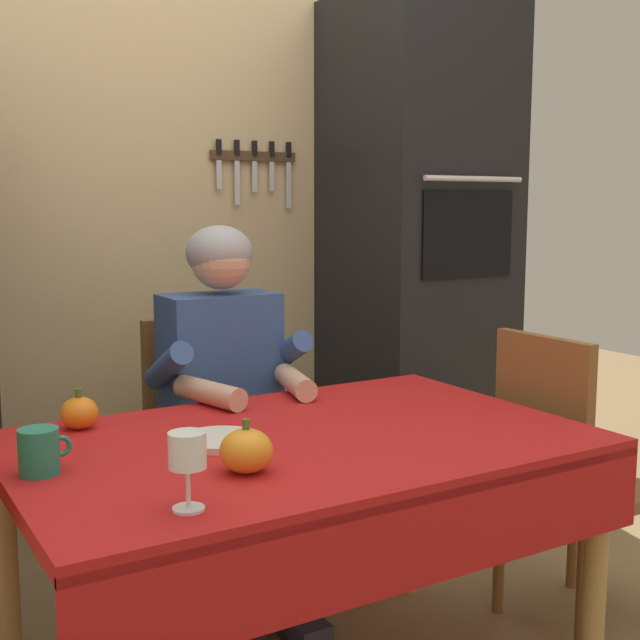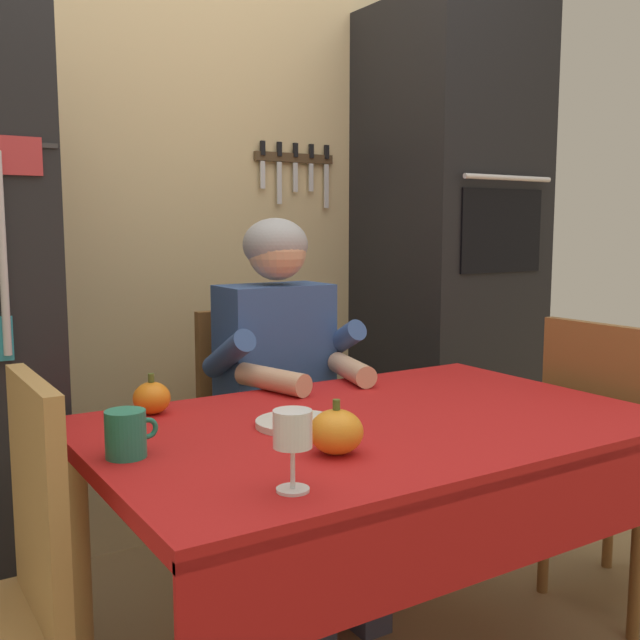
% 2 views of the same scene
% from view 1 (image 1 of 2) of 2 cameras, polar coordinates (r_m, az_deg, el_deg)
% --- Properties ---
extents(back_wall_assembly, '(3.70, 0.13, 2.60)m').
position_cam_1_polar(back_wall_assembly, '(3.15, -12.02, 7.67)').
color(back_wall_assembly, '#D1B784').
rests_on(back_wall_assembly, ground).
extents(wall_oven, '(0.60, 0.64, 2.10)m').
position_cam_1_polar(wall_oven, '(3.33, 6.70, 3.50)').
color(wall_oven, black).
rests_on(wall_oven, ground).
extents(dining_table, '(1.40, 0.90, 0.74)m').
position_cam_1_polar(dining_table, '(2.07, -1.09, -10.40)').
color(dining_table, tan).
rests_on(dining_table, ground).
extents(chair_behind_person, '(0.40, 0.40, 0.93)m').
position_cam_1_polar(chair_behind_person, '(2.83, -7.82, -8.47)').
color(chair_behind_person, brown).
rests_on(chair_behind_person, ground).
extents(seated_person, '(0.47, 0.55, 1.25)m').
position_cam_1_polar(seated_person, '(2.60, -6.28, -4.75)').
color(seated_person, '#38384C').
rests_on(seated_person, ground).
extents(chair_right_side, '(0.40, 0.40, 0.93)m').
position_cam_1_polar(chair_right_side, '(2.65, 16.50, -9.87)').
color(chair_right_side, brown).
rests_on(chair_right_side, ground).
extents(coffee_mug, '(0.11, 0.09, 0.10)m').
position_cam_1_polar(coffee_mug, '(1.87, -18.82, -8.60)').
color(coffee_mug, '#237F66').
rests_on(coffee_mug, dining_table).
extents(wine_glass, '(0.07, 0.07, 0.15)m').
position_cam_1_polar(wine_glass, '(1.57, -9.16, -9.15)').
color(wine_glass, white).
rests_on(wine_glass, dining_table).
extents(pumpkin_large, '(0.10, 0.10, 0.11)m').
position_cam_1_polar(pumpkin_large, '(2.21, -16.30, -6.18)').
color(pumpkin_large, orange).
rests_on(pumpkin_large, dining_table).
extents(pumpkin_medium, '(0.12, 0.12, 0.12)m').
position_cam_1_polar(pumpkin_medium, '(1.79, -5.12, -8.99)').
color(pumpkin_medium, orange).
rests_on(pumpkin_medium, dining_table).
extents(serving_tray, '(0.20, 0.20, 0.02)m').
position_cam_1_polar(serving_tray, '(2.02, -6.97, -8.22)').
color(serving_tray, silver).
rests_on(serving_tray, dining_table).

